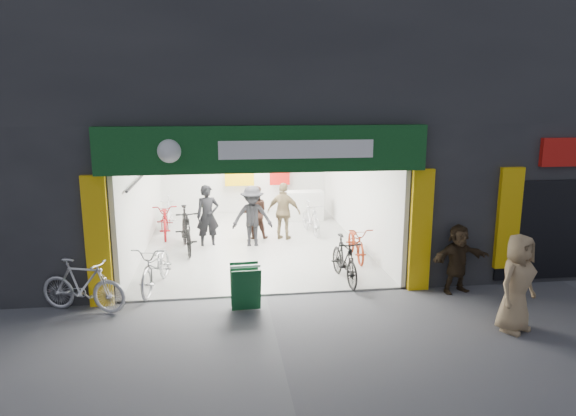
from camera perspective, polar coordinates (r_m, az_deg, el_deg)
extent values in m
plane|color=#56565B|center=(10.78, -2.45, -9.74)|extent=(60.00, 60.00, 0.00)
cube|color=#232326|center=(15.19, -0.55, 18.67)|extent=(16.00, 10.00, 4.50)
cube|color=#232326|center=(15.83, -24.59, 2.78)|extent=(5.00, 10.00, 3.50)
cube|color=#232326|center=(16.64, 16.87, 3.77)|extent=(6.00, 10.00, 3.50)
cube|color=#9E9E99|center=(14.56, -3.92, -3.84)|extent=(6.00, 8.00, 0.04)
cube|color=silver|center=(18.25, -4.87, 4.46)|extent=(6.00, 0.20, 3.20)
cube|color=silver|center=(14.33, -15.88, 1.95)|extent=(0.10, 8.00, 3.20)
cube|color=silver|center=(14.69, 7.56, 2.55)|extent=(0.10, 8.00, 3.20)
cube|color=white|center=(14.02, -4.11, 8.96)|extent=(6.00, 8.00, 0.10)
cube|color=black|center=(10.13, -2.68, 8.36)|extent=(6.00, 0.30, 0.30)
cube|color=#0E3E1A|center=(9.94, -2.54, 6.55)|extent=(6.40, 0.25, 0.90)
cube|color=white|center=(9.87, 1.02, 6.52)|extent=(3.00, 0.02, 0.35)
cube|color=yellow|center=(10.54, -20.40, -3.57)|extent=(0.45, 0.12, 2.60)
cube|color=yellow|center=(11.08, 14.51, -2.45)|extent=(0.45, 0.12, 2.60)
cube|color=yellow|center=(11.90, 23.29, -1.07)|extent=(0.50, 0.12, 2.20)
cube|color=black|center=(12.71, 28.12, -2.12)|extent=(3.00, 0.06, 2.20)
cylinder|color=black|center=(13.64, -15.80, 3.59)|extent=(0.06, 5.00, 0.06)
cube|color=silver|center=(17.06, 1.52, 0.21)|extent=(1.40, 0.60, 1.00)
cube|color=white|center=(11.24, -3.17, 7.85)|extent=(1.30, 0.35, 0.04)
cube|color=white|center=(13.03, -3.82, 8.42)|extent=(1.30, 0.35, 0.04)
cube|color=white|center=(14.82, -4.31, 8.85)|extent=(1.30, 0.35, 0.04)
cube|color=white|center=(16.62, -4.70, 9.19)|extent=(1.30, 0.35, 0.04)
imported|color=#AEAFB3|center=(11.35, -14.41, -6.22)|extent=(1.00, 2.05, 1.03)
imported|color=black|center=(13.85, -11.25, -2.38)|extent=(0.87, 2.07, 1.21)
imported|color=maroon|center=(15.54, -13.46, -1.26)|extent=(0.86, 2.00, 1.02)
imported|color=silver|center=(16.68, -13.08, -0.41)|extent=(0.53, 1.64, 0.98)
imported|color=black|center=(11.45, 6.29, -5.73)|extent=(0.61, 1.75, 1.03)
imported|color=maroon|center=(13.11, 7.60, -3.79)|extent=(0.67, 1.72, 0.89)
imported|color=#B6B5BB|center=(15.38, 2.57, -1.13)|extent=(0.69, 1.70, 0.99)
imported|color=silver|center=(10.61, -21.84, -7.98)|extent=(1.81, 1.03, 1.05)
imported|color=black|center=(14.17, -8.91, -0.91)|extent=(0.69, 0.52, 1.72)
imported|color=#321D16|center=(14.80, -3.70, -0.53)|extent=(0.78, 0.61, 1.57)
imported|color=black|center=(13.99, -3.99, -1.00)|extent=(1.11, 0.65, 1.70)
imported|color=olive|center=(14.61, -0.47, -0.44)|extent=(1.06, 0.79, 1.68)
imported|color=#987C58|center=(9.81, 24.09, -7.62)|extent=(1.02, 0.89, 1.75)
imported|color=#322516|center=(11.32, 18.33, -5.36)|extent=(1.42, 0.71, 1.47)
cube|color=#114421|center=(9.84, -4.64, -9.11)|extent=(0.56, 0.23, 0.85)
cube|color=#114421|center=(10.18, -4.85, -8.38)|extent=(0.56, 0.23, 0.85)
cube|color=white|center=(9.87, -4.79, -6.49)|extent=(0.59, 0.08, 0.05)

